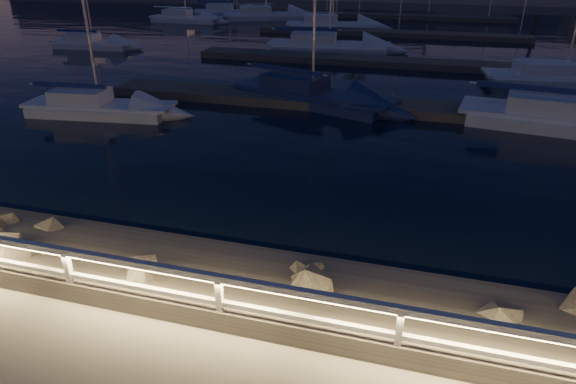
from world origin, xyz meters
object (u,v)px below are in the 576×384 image
sailboat_c (575,118)px  guard_rail (162,279)px  sailboat_g (560,76)px  sailboat_b (309,93)px  sailboat_i (184,18)px  sailboat_n (264,15)px  sailboat_m (227,11)px  sailboat_j (330,24)px  sailboat_a (96,105)px  sailboat_f (326,45)px  sailboat_e (91,42)px

sailboat_c → guard_rail: bearing=-113.9°
sailboat_g → sailboat_b: bearing=-156.3°
sailboat_i → sailboat_n: bearing=32.5°
sailboat_m → sailboat_j: bearing=-42.4°
sailboat_a → sailboat_i: sailboat_i is taller
sailboat_n → sailboat_f: bearing=-81.6°
sailboat_f → sailboat_b: bearing=-88.8°
guard_rail → sailboat_c: bearing=58.2°
sailboat_i → sailboat_b: bearing=-52.3°
sailboat_j → sailboat_e: bearing=-147.7°
sailboat_j → sailboat_b: bearing=-91.8°
sailboat_e → sailboat_f: (16.61, 3.32, 0.07)m
guard_rail → sailboat_a: sailboat_a is taller
sailboat_n → sailboat_m: bearing=135.9°
sailboat_b → sailboat_g: bearing=49.2°
sailboat_e → sailboat_n: bearing=67.2°
sailboat_m → guard_rail: bearing=-82.5°
sailboat_a → sailboat_j: 28.50m
sailboat_i → sailboat_n: 7.99m
guard_rail → sailboat_n: sailboat_n is taller
sailboat_c → sailboat_g: (0.82, 7.97, -0.03)m
sailboat_a → sailboat_f: size_ratio=0.77×
sailboat_b → sailboat_c: size_ratio=0.87×
guard_rail → sailboat_c: size_ratio=2.84×
sailboat_a → sailboat_j: (4.40, 28.16, 0.04)m
sailboat_i → sailboat_n: (6.78, 4.23, 0.03)m
sailboat_e → guard_rail: bearing=-55.9°
sailboat_e → sailboat_g: 30.67m
sailboat_m → sailboat_n: (4.76, -1.79, 0.02)m
guard_rail → sailboat_c: sailboat_c is taller
sailboat_a → sailboat_i: size_ratio=0.91×
sailboat_e → sailboat_n: (6.75, 19.17, 0.08)m
sailboat_a → sailboat_m: size_ratio=0.86×
sailboat_a → sailboat_n: sailboat_n is taller
sailboat_g → sailboat_i: (-30.58, 17.59, 0.01)m
guard_rail → sailboat_f: bearing=96.7°
sailboat_j → guard_rail: bearing=-93.6°
sailboat_g → sailboat_n: (-23.80, 21.82, 0.04)m
sailboat_f → sailboat_c: bearing=-54.4°
guard_rail → sailboat_c: (9.64, 15.56, -0.91)m
sailboat_e → sailboat_m: 21.05m
sailboat_a → sailboat_c: 19.79m
sailboat_b → sailboat_f: bearing=117.1°
sailboat_f → sailboat_j: sailboat_f is taller
sailboat_b → sailboat_g: (11.90, 7.13, -0.01)m
sailboat_j → sailboat_f: bearing=-91.0°
sailboat_c → sailboat_m: sailboat_c is taller
sailboat_f → sailboat_i: sailboat_f is taller
sailboat_j → sailboat_m: bearing=139.8°
sailboat_c → sailboat_m: size_ratio=1.21×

